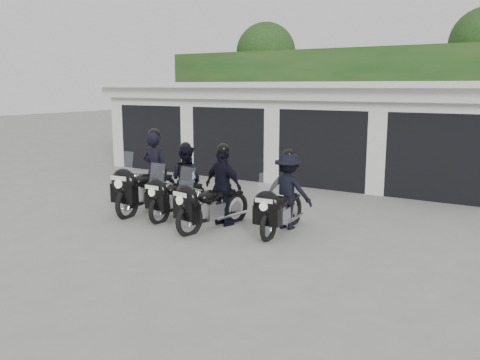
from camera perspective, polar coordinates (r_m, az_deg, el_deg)
The scene contains 7 objects.
ground at distance 9.81m, azimuth -3.54°, elevation -6.40°, with size 80.00×80.00×0.00m, color gray.
garage_block at distance 16.68m, azimuth 12.64°, elevation 5.37°, with size 16.40×6.80×2.96m.
background_vegetation at distance 21.18m, azimuth 18.15°, elevation 9.80°, with size 20.00×3.90×5.80m.
police_bike_a at distance 11.85m, azimuth -10.36°, elevation 0.23°, with size 0.77×2.23×1.94m.
police_bike_b at distance 11.29m, azimuth -6.59°, elevation -0.48°, with size 0.77×1.93×1.68m.
police_bike_c at distance 10.32m, azimuth -2.53°, elevation -1.26°, with size 1.04×2.01×1.76m.
police_bike_d at distance 10.12m, azimuth 5.06°, elevation -1.72°, with size 1.03×1.92×1.67m.
Camera 1 is at (5.43, -7.65, 2.86)m, focal length 38.00 mm.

